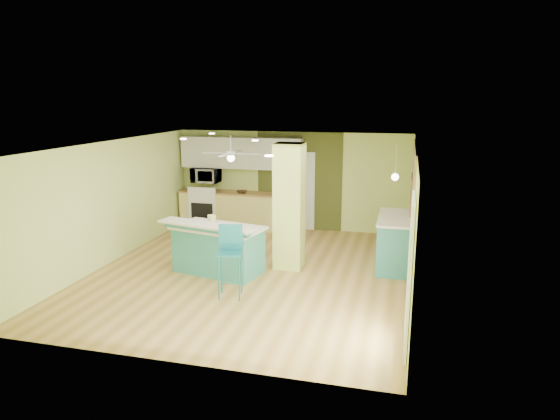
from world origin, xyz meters
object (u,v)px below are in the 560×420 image
object	(u,v)px
side_counter	(395,242)
canister	(212,219)
bar_stool	(230,249)
fruit_bowl	(242,192)
peninsula	(218,248)

from	to	relation	value
side_counter	canister	bearing A→B (deg)	-164.80
bar_stool	fruit_bowl	size ratio (longest dim) A/B	4.70
canister	bar_stool	bearing A→B (deg)	-56.52
peninsula	fruit_bowl	world-z (taller)	peninsula
canister	peninsula	bearing A→B (deg)	-49.94
fruit_bowl	side_counter	bearing A→B (deg)	-27.48
bar_stool	fruit_bowl	distance (m)	4.47
peninsula	side_counter	bearing A→B (deg)	32.56
bar_stool	side_counter	world-z (taller)	bar_stool
peninsula	canister	bearing A→B (deg)	142.55
bar_stool	fruit_bowl	xyz separation A→B (m)	(-1.24, 4.29, 0.14)
fruit_bowl	canister	xyz separation A→B (m)	(0.39, -3.00, 0.03)
peninsula	fruit_bowl	size ratio (longest dim) A/B	7.72
bar_stool	canister	bearing A→B (deg)	110.59
side_counter	fruit_bowl	bearing A→B (deg)	152.52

